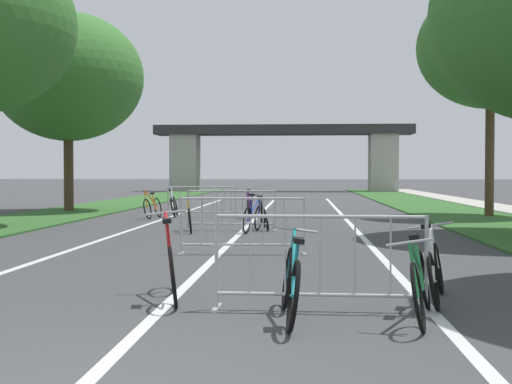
{
  "coord_description": "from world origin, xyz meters",
  "views": [
    {
      "loc": [
        1.54,
        -4.21,
        1.51
      ],
      "look_at": [
        -0.04,
        19.03,
        0.84
      ],
      "focal_mm": 47.81,
      "sensor_mm": 36.0,
      "label": 1
    }
  ],
  "objects": [
    {
      "name": "sidewalk_path_right",
      "position": [
        9.74,
        24.91,
        0.04
      ],
      "size": [
        1.8,
        60.89,
        0.08
      ],
      "primitive_type": "cube",
      "color": "#ADA89E",
      "rests_on": "ground"
    },
    {
      "name": "bicycle_red_7",
      "position": [
        -0.0,
        3.72,
        0.4
      ],
      "size": [
        0.67,
        1.77,
        1.04
      ],
      "rotation": [
        0.0,
        0.0,
        0.21
      ],
      "color": "black",
      "rests_on": "ground"
    },
    {
      "name": "lane_stripe_left_lane",
      "position": [
        -2.94,
        17.61,
        0.0
      ],
      "size": [
        0.14,
        35.23,
        0.01
      ],
      "primitive_type": "cube",
      "color": "silver",
      "rests_on": "ground"
    },
    {
      "name": "lane_stripe_center",
      "position": [
        0.0,
        17.61,
        0.0
      ],
      "size": [
        0.14,
        35.23,
        0.01
      ],
      "primitive_type": "cube",
      "color": "silver",
      "rests_on": "ground"
    },
    {
      "name": "bicycle_blue_5",
      "position": [
        0.3,
        12.92,
        0.38
      ],
      "size": [
        0.58,
        1.67,
        0.99
      ],
      "rotation": [
        0.0,
        0.0,
        -0.21
      ],
      "color": "black",
      "rests_on": "ground"
    },
    {
      "name": "tree_right_cypress_far",
      "position": [
        7.84,
        19.24,
        5.73
      ],
      "size": [
        4.91,
        4.91,
        7.83
      ],
      "color": "#4C3823",
      "rests_on": "ground"
    },
    {
      "name": "bicycle_silver_8",
      "position": [
        -2.85,
        18.79,
        0.38
      ],
      "size": [
        0.62,
        1.66,
        1.04
      ],
      "rotation": [
        0.0,
        0.0,
        0.1
      ],
      "color": "black",
      "rests_on": "ground"
    },
    {
      "name": "lane_stripe_right_lane",
      "position": [
        2.94,
        17.61,
        0.0
      ],
      "size": [
        0.14,
        35.23,
        0.01
      ],
      "primitive_type": "cube",
      "color": "silver",
      "rests_on": "ground"
    },
    {
      "name": "bicycle_teal_0",
      "position": [
        1.43,
        2.67,
        0.38
      ],
      "size": [
        0.49,
        1.8,
        0.94
      ],
      "rotation": [
        0.0,
        0.0,
        0.07
      ],
      "color": "black",
      "rests_on": "ground"
    },
    {
      "name": "bicycle_white_1",
      "position": [
        3.08,
        3.77,
        0.36
      ],
      "size": [
        0.57,
        1.72,
        0.94
      ],
      "rotation": [
        0.0,
        0.0,
        -0.24
      ],
      "color": "black",
      "rests_on": "ground"
    },
    {
      "name": "bicycle_purple_3",
      "position": [
        -0.18,
        17.94,
        0.37
      ],
      "size": [
        0.5,
        1.62,
        0.96
      ],
      "rotation": [
        0.0,
        0.0,
        3.16
      ],
      "color": "black",
      "rests_on": "ground"
    },
    {
      "name": "tree_left_oak_mid",
      "position": [
        -7.43,
        21.39,
        5.16
      ],
      "size": [
        5.76,
        5.76,
        7.62
      ],
      "color": "#4C3823",
      "rests_on": "ground"
    },
    {
      "name": "overpass_bridge",
      "position": [
        0.0,
        50.33,
        3.53
      ],
      "size": [
        20.5,
        2.81,
        5.28
      ],
      "color": "#2D2D30",
      "rests_on": "ground"
    },
    {
      "name": "grass_verge_right",
      "position": [
        7.1,
        24.91,
        0.03
      ],
      "size": [
        3.49,
        60.89,
        0.05
      ],
      "primitive_type": "cube",
      "color": "#2D5B26",
      "rests_on": "ground"
    },
    {
      "name": "crowd_barrier_third",
      "position": [
        -0.3,
        13.31,
        0.52
      ],
      "size": [
        2.33,
        0.48,
        1.05
      ],
      "rotation": [
        0.0,
        0.0,
        -0.02
      ],
      "color": "#ADADB2",
      "rests_on": "ground"
    },
    {
      "name": "bicycle_orange_9",
      "position": [
        -3.39,
        17.9,
        0.38
      ],
      "size": [
        0.57,
        1.78,
        0.99
      ],
      "rotation": [
        0.0,
        0.0,
        3.05
      ],
      "color": "black",
      "rests_on": "ground"
    },
    {
      "name": "crowd_barrier_second",
      "position": [
        0.44,
        8.24,
        0.52
      ],
      "size": [
        2.34,
        0.54,
        1.05
      ],
      "rotation": [
        0.0,
        0.0,
        0.04
      ],
      "color": "#ADADB2",
      "rests_on": "ground"
    },
    {
      "name": "bicycle_yellow_2",
      "position": [
        -1.31,
        12.86,
        0.36
      ],
      "size": [
        0.49,
        1.62,
        0.93
      ],
      "rotation": [
        0.0,
        0.0,
        3.31
      ],
      "color": "black",
      "rests_on": "ground"
    },
    {
      "name": "bicycle_green_4",
      "position": [
        2.74,
        2.76,
        0.37
      ],
      "size": [
        0.68,
        1.75,
        0.9
      ],
      "rotation": [
        0.0,
        0.0,
        2.92
      ],
      "color": "black",
      "rests_on": "ground"
    },
    {
      "name": "bicycle_black_6",
      "position": [
        0.51,
        13.73,
        0.36
      ],
      "size": [
        0.62,
        1.61,
        0.96
      ],
      "rotation": [
        0.0,
        0.0,
        0.16
      ],
      "color": "black",
      "rests_on": "ground"
    },
    {
      "name": "crowd_barrier_fourth",
      "position": [
        -1.82,
        18.38,
        0.52
      ],
      "size": [
        2.34,
        0.57,
        1.05
      ],
      "rotation": [
        0.0,
        0.0,
        0.06
      ],
      "color": "#ADADB2",
      "rests_on": "ground"
    },
    {
      "name": "grass_verge_left",
      "position": [
        -7.1,
        24.91,
        0.03
      ],
      "size": [
        3.49,
        60.89,
        0.05
      ],
      "primitive_type": "cube",
      "color": "#2D5B26",
      "rests_on": "ground"
    },
    {
      "name": "crowd_barrier_nearest",
      "position": [
        1.73,
        3.17,
        0.52
      ],
      "size": [
        2.33,
        0.49,
        1.05
      ],
      "rotation": [
        0.0,
        0.0,
        -0.02
      ],
      "color": "#ADADB2",
      "rests_on": "ground"
    }
  ]
}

